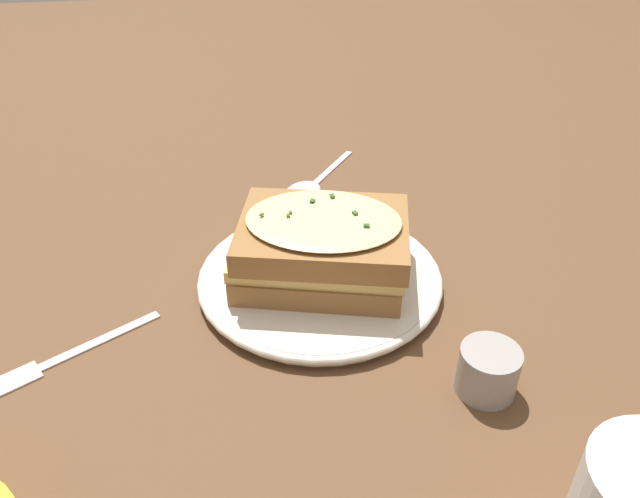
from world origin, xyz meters
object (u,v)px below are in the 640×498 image
at_px(dinner_plate, 320,278).
at_px(spoon, 306,189).
at_px(condiment_pot, 488,371).
at_px(fork, 38,368).
at_px(sandwich, 321,246).

relative_size(dinner_plate, spoon, 1.66).
height_order(dinner_plate, condiment_pot, condiment_pot).
distance_m(dinner_plate, spoon, 0.18).
bearing_deg(dinner_plate, condiment_pot, 36.10).
bearing_deg(fork, dinner_plate, -103.21).
bearing_deg(sandwich, spoon, 177.39).
height_order(fork, condiment_pot, condiment_pot).
bearing_deg(spoon, dinner_plate, 122.94).
height_order(spoon, condiment_pot, condiment_pot).
height_order(dinner_plate, spoon, dinner_plate).
xyz_separation_m(fork, condiment_pot, (0.07, 0.36, 0.02)).
relative_size(sandwich, fork, 1.15).
relative_size(dinner_plate, condiment_pot, 4.94).
bearing_deg(sandwich, condiment_pot, 36.12).
bearing_deg(condiment_pot, spoon, -163.15).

